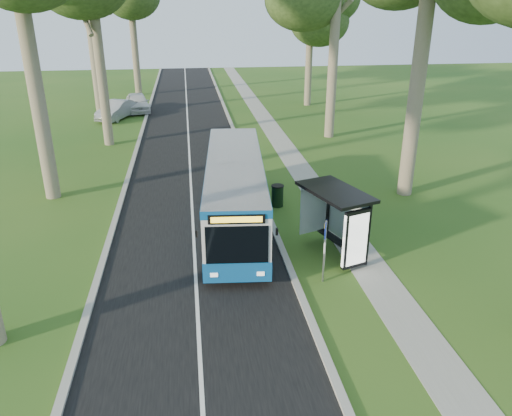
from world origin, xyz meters
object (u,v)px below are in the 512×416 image
at_px(bus_stop_sign, 325,244).
at_px(litter_bin, 277,196).
at_px(bus, 235,192).
at_px(car_silver, 117,110).
at_px(car_white, 137,102).
at_px(bus_shelter, 341,214).

distance_m(bus_stop_sign, litter_bin, 7.28).
height_order(bus, car_silver, bus).
bearing_deg(car_white, litter_bin, -80.01).
bearing_deg(bus_stop_sign, bus, 136.67).
xyz_separation_m(bus, litter_bin, (2.23, 1.81, -1.01)).
bearing_deg(car_white, bus_shelter, -81.07).
xyz_separation_m(bus_stop_sign, car_white, (-8.89, 31.11, -0.67)).
bearing_deg(bus_shelter, car_silver, 94.43).
xyz_separation_m(bus_shelter, car_silver, (-11.43, 26.66, -1.14)).
bearing_deg(car_silver, litter_bin, -42.05).
distance_m(car_white, car_silver, 3.25).
height_order(bus_stop_sign, bus_shelter, bus_shelter).
bearing_deg(car_silver, bus_stop_sign, -47.36).
bearing_deg(car_white, bus, -85.89).
bearing_deg(car_white, car_silver, -127.14).
distance_m(bus, bus_shelter, 5.30).
relative_size(bus, bus_stop_sign, 4.83).
height_order(bus_shelter, car_silver, bus_shelter).
bearing_deg(car_white, bus_stop_sign, -83.70).
bearing_deg(bus_shelter, bus_stop_sign, -142.33).
bearing_deg(litter_bin, bus_stop_sign, -87.13).
xyz_separation_m(bus, bus_stop_sign, (2.60, -5.40, -0.06)).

